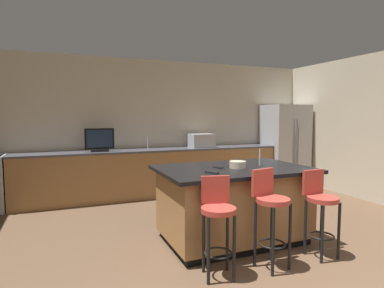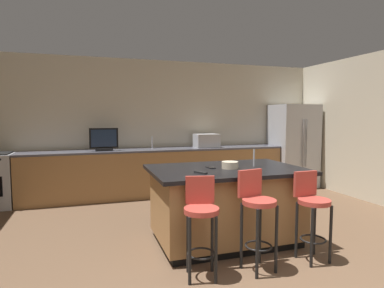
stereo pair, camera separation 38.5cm
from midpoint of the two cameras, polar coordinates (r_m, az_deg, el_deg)
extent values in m
cube|color=beige|center=(6.71, -4.33, 3.08)|extent=(7.45, 0.12, 2.70)
cube|color=#9E7042|center=(6.42, -4.03, -5.13)|extent=(5.11, 0.60, 0.89)
cube|color=#4C4C56|center=(6.36, -4.06, -1.02)|extent=(5.13, 0.62, 0.04)
cube|color=black|center=(4.26, 8.63, -16.05)|extent=(1.63, 0.98, 0.09)
cube|color=#9E7042|center=(4.12, 8.71, -10.29)|extent=(1.71, 1.06, 0.80)
cube|color=black|center=(4.03, 8.79, -4.53)|extent=(1.87, 1.22, 0.04)
cube|color=#B7BABF|center=(7.60, 18.84, -0.28)|extent=(0.91, 0.76, 1.82)
cylinder|color=gray|center=(7.25, 20.54, 0.14)|extent=(0.02, 0.02, 1.00)
cylinder|color=gray|center=(7.30, 21.04, 0.16)|extent=(0.02, 0.02, 1.00)
cylinder|color=black|center=(5.99, -29.30, -2.42)|extent=(0.04, 0.03, 0.04)
cube|color=#B7BABF|center=(6.65, 4.23, 0.59)|extent=(0.48, 0.36, 0.28)
cube|color=black|center=(6.14, -13.57, -0.96)|extent=(0.31, 0.16, 0.05)
cube|color=black|center=(6.12, -13.61, 1.01)|extent=(0.52, 0.05, 0.37)
cube|color=#1E2D47|center=(6.09, -13.59, 1.00)|extent=(0.45, 0.01, 0.32)
cylinder|color=#B2B2B7|center=(6.41, -5.36, 0.26)|extent=(0.02, 0.02, 0.24)
cylinder|color=#B2B2B7|center=(4.20, 13.50, -2.41)|extent=(0.02, 0.02, 0.22)
cylinder|color=#B23D33|center=(3.15, 5.27, -11.65)|extent=(0.34, 0.34, 0.05)
cube|color=#B23D33|center=(3.25, 4.83, -8.11)|extent=(0.29, 0.10, 0.28)
cylinder|color=black|center=(3.14, 3.30, -18.46)|extent=(0.03, 0.03, 0.64)
cylinder|color=black|center=(3.18, 7.90, -18.19)|extent=(0.03, 0.03, 0.64)
cylinder|color=black|center=(3.36, 2.69, -16.82)|extent=(0.03, 0.03, 0.64)
cylinder|color=black|center=(3.40, 6.97, -16.59)|extent=(0.03, 0.03, 0.64)
torus|color=black|center=(3.30, 5.20, -18.77)|extent=(0.28, 0.28, 0.02)
cylinder|color=#B23D33|center=(3.38, 15.08, -9.89)|extent=(0.34, 0.34, 0.05)
cube|color=#B23D33|center=(3.45, 13.39, -6.74)|extent=(0.29, 0.09, 0.28)
cylinder|color=black|center=(3.33, 14.88, -16.79)|extent=(0.03, 0.03, 0.69)
cylinder|color=black|center=(3.49, 17.89, -15.81)|extent=(0.03, 0.03, 0.69)
cylinder|color=black|center=(3.50, 11.99, -15.65)|extent=(0.03, 0.03, 0.69)
cylinder|color=black|center=(3.65, 14.99, -14.80)|extent=(0.03, 0.03, 0.69)
torus|color=black|center=(3.52, 14.91, -17.05)|extent=(0.28, 0.28, 0.02)
cylinder|color=#B23D33|center=(3.81, 23.58, -9.33)|extent=(0.34, 0.34, 0.05)
cube|color=#B23D33|center=(3.88, 22.13, -6.53)|extent=(0.29, 0.05, 0.28)
cylinder|color=black|center=(3.74, 23.34, -15.03)|extent=(0.03, 0.03, 0.63)
cylinder|color=black|center=(3.91, 26.02, -14.27)|extent=(0.03, 0.03, 0.63)
cylinder|color=black|center=(3.91, 20.79, -14.06)|extent=(0.03, 0.03, 0.63)
cylinder|color=black|center=(4.07, 23.47, -13.40)|extent=(0.03, 0.03, 0.63)
torus|color=black|center=(3.93, 23.36, -15.24)|extent=(0.28, 0.28, 0.02)
cylinder|color=beige|center=(3.99, 9.50, -3.70)|extent=(0.20, 0.20, 0.08)
cube|color=black|center=(4.01, 6.05, -4.17)|extent=(0.09, 0.16, 0.01)
cube|color=black|center=(3.62, 4.59, -5.06)|extent=(0.12, 0.17, 0.02)
camera|label=1|loc=(0.19, -87.91, 0.18)|focal=30.16mm
camera|label=2|loc=(0.19, 92.09, -0.18)|focal=30.16mm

